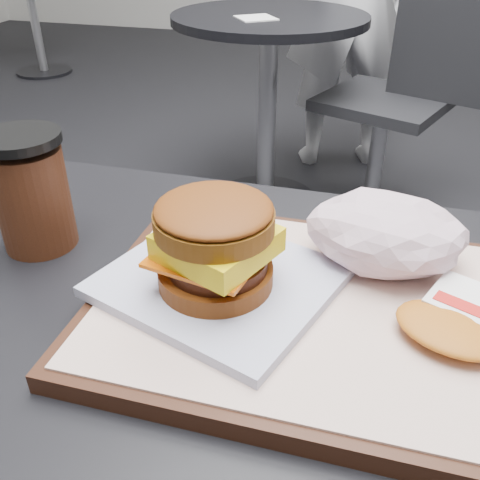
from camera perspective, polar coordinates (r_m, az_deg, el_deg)
name	(u,v)px	position (r m, az deg, el deg)	size (l,w,h in m)	color
serving_tray	(311,310)	(0.48, 7.59, -7.44)	(0.38, 0.28, 0.02)	black
breakfast_sandwich	(217,253)	(0.46, -2.52, -1.39)	(0.23, 0.22, 0.09)	silver
hash_brown	(470,321)	(0.47, 23.36, -7.90)	(0.13, 0.12, 0.02)	white
crumpled_wrapper	(386,233)	(0.51, 15.34, 0.72)	(0.15, 0.11, 0.06)	silver
coffee_cup	(32,194)	(0.59, -21.35, 4.63)	(0.08, 0.08, 0.12)	#3E1C0E
neighbor_table	(268,71)	(2.08, 3.03, 17.53)	(0.70, 0.70, 0.75)	black
napkin	(256,18)	(1.94, 1.71, 22.60)	(0.12, 0.12, 0.00)	white
neighbor_chair	(406,90)	(2.08, 17.26, 15.08)	(0.65, 0.54, 0.88)	#9A9A9E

